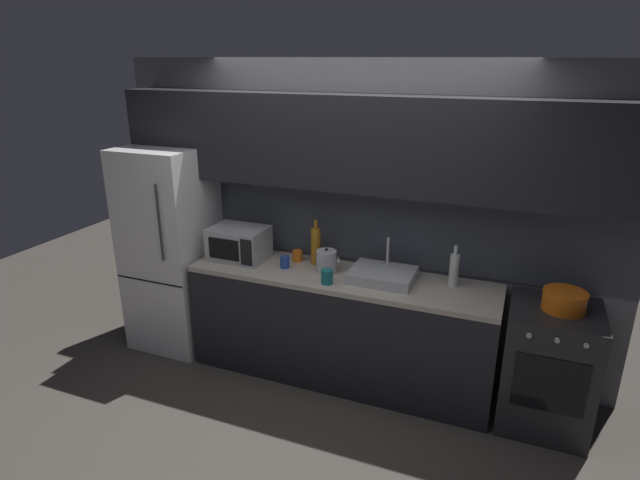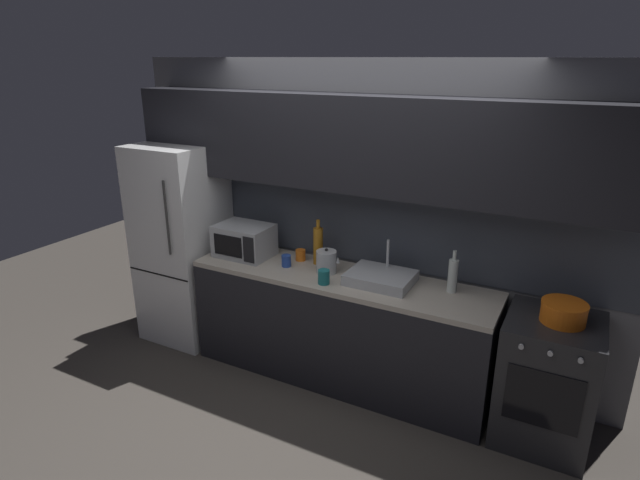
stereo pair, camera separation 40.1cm
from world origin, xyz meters
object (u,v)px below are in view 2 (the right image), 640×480
Objects in this scene: wine_bottle_amber at (318,245)px; mug_blue at (286,261)px; microwave at (244,240)px; wine_bottle_clear at (453,275)px; refrigerator at (183,243)px; cooking_pot at (564,312)px; kettle at (326,262)px; mug_orange at (301,255)px; oven_range at (547,381)px; mug_teal at (324,277)px.

wine_bottle_amber is 3.93× the size of mug_blue.
wine_bottle_clear is at bearing 3.36° from microwave.
cooking_pot is at bearing 0.00° from refrigerator.
microwave is at bearing 179.90° from kettle.
mug_orange is (0.48, 0.13, -0.09)m from microwave.
oven_range is 0.93m from wine_bottle_clear.
wine_bottle_amber is (0.64, 0.13, 0.02)m from microwave.
wine_bottle_clear reaches higher than mug_orange.
mug_blue is at bearing -172.98° from kettle.
kettle is 0.54× the size of wine_bottle_amber.
mug_blue is 2.05m from cooking_pot.
mug_blue is (-0.20, -0.17, -0.11)m from wine_bottle_amber.
cooking_pot is (1.71, -0.02, -0.02)m from kettle.
kettle reaches higher than mug_blue.
wine_bottle_amber is at bearing 11.56° from microwave.
refrigerator is at bearing 179.98° from oven_range.
microwave reaches higher than mug_orange.
refrigerator is at bearing -172.85° from mug_orange.
wine_bottle_clear reaches higher than oven_range.
mug_blue is at bearing -173.62° from wine_bottle_clear.
wine_bottle_clear is at bearing 19.25° from mug_teal.
refrigerator reaches higher than microwave.
mug_blue is 0.87× the size of mug_teal.
mug_orange is (-1.99, 0.15, 0.50)m from oven_range.
microwave is 0.45m from mug_blue.
mug_teal is (0.23, -0.34, -0.10)m from wine_bottle_amber.
microwave reaches higher than cooking_pot.
refrigerator is 16.41× the size of mug_teal.
oven_range is 2.84× the size of wine_bottle_clear.
wine_bottle_amber reaches higher than mug_orange.
refrigerator reaches higher than mug_orange.
mug_orange is 0.32× the size of cooking_pot.
oven_range is 2.05m from mug_orange.
wine_bottle_amber is 1.18× the size of wine_bottle_clear.
refrigerator is at bearing -177.15° from wine_bottle_clear.
refrigerator is 8.94× the size of kettle.
wine_bottle_amber is (1.32, 0.15, 0.16)m from refrigerator.
microwave reaches higher than mug_blue.
cooking_pot is (0.03, 0.00, 0.52)m from oven_range.
refrigerator is 4.80× the size of wine_bottle_amber.
microwave is at bearing 166.72° from mug_teal.
wine_bottle_clear reaches higher than mug_blue.
microwave is at bearing 179.54° from oven_range.
refrigerator reaches higher than mug_blue.
wine_bottle_amber is 0.20m from mug_orange.
wine_bottle_clear is (0.96, 0.10, 0.04)m from kettle.
oven_range is at bearing -0.02° from refrigerator.
wine_bottle_clear is at bearing -1.47° from wine_bottle_amber.
cooking_pot is at bearing -4.11° from mug_orange.
wine_bottle_amber is 3.42× the size of mug_teal.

